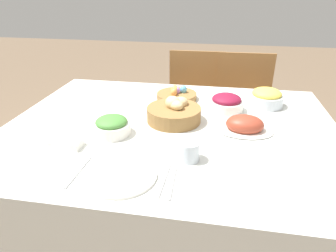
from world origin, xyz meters
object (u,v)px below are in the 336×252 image
Objects in this scene: fork at (78,171)px; knife at (164,180)px; ham_platter at (245,125)px; drinking_cup at (189,151)px; egg_basket at (177,95)px; green_salad_bowl at (112,126)px; chair_far_right at (243,109)px; bread_basket at (174,112)px; spoon at (173,181)px; dinner_plate at (120,175)px; beet_salad_bowl at (226,103)px; chair_far_center at (194,106)px; pineapple_bowl at (266,98)px; butter_dish at (67,143)px.

fork is 0.31m from knife.
ham_platter is 0.36m from drinking_cup.
egg_basket is 1.15× the size of fork.
green_salad_bowl is (-0.57, -0.13, 0.01)m from ham_platter.
drinking_cup is (-0.29, -1.19, 0.31)m from chair_far_right.
fork is at bearing -158.49° from drinking_cup.
chair_far_right reaches higher than drinking_cup.
green_salad_bowl reaches higher than knife.
bread_basket is at bearing 170.98° from ham_platter.
bread_basket is 1.31× the size of knife.
drinking_cup reaches higher than spoon.
green_salad_bowl is at bearing 113.90° from dinner_plate.
fork is (-0.51, -0.66, -0.04)m from beet_salad_bowl.
chair_far_center reaches higher than fork.
beet_salad_bowl is at bearing 72.93° from spoon.
ham_platter is at bearing -96.13° from chair_far_right.
bread_basket is 0.33m from ham_platter.
pineapple_bowl is 1.04m from butter_dish.
pineapple_bowl is at bearing -85.98° from chair_far_right.
chair_far_center is 0.79m from pineapple_bowl.
green_salad_bowl is 0.42m from knife.
pineapple_bowl is at bearing 35.26° from butter_dish.
fork is 2.45× the size of drinking_cup.
dinner_plate is 1.31× the size of spoon.
ham_platter is at bearing -43.90° from egg_basket.
drinking_cup is at bearing 33.70° from dinner_plate.
dinner_plate is 1.31× the size of fork.
drinking_cup is at bearing -127.94° from ham_platter.
knife is at bearing 177.97° from spoon.
dinner_plate is (-0.11, -0.48, -0.04)m from bread_basket.
egg_basket is (-0.43, -0.57, 0.29)m from chair_far_right.
egg_basket is 0.78m from knife.
ham_platter is 1.31× the size of spoon.
chair_far_center is 5.00× the size of beet_salad_bowl.
chair_far_center is at bearing 92.49° from knife.
bread_basket is at bearing -144.44° from beet_salad_bowl.
drinking_cup is at bearing -105.37° from chair_far_right.
dinner_plate is 3.21× the size of drinking_cup.
chair_far_center is 4.49× the size of spoon.
drinking_cup is (0.04, 0.15, 0.04)m from spoon.
pineapple_bowl reaches higher than ham_platter.
egg_basket is 0.88× the size of ham_platter.
chair_far_center is 1.40m from fork.
pineapple_bowl is (0.43, -0.58, 0.31)m from chair_far_center.
beet_salad_bowl reaches higher than ham_platter.
ham_platter is 0.59m from green_salad_bowl.
dinner_plate is 2.09× the size of butter_dish.
beet_salad_bowl is at bearing 37.93° from butter_dish.
beet_salad_bowl is (0.28, -0.12, 0.02)m from egg_basket.
chair_far_right is 1.41m from spoon.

